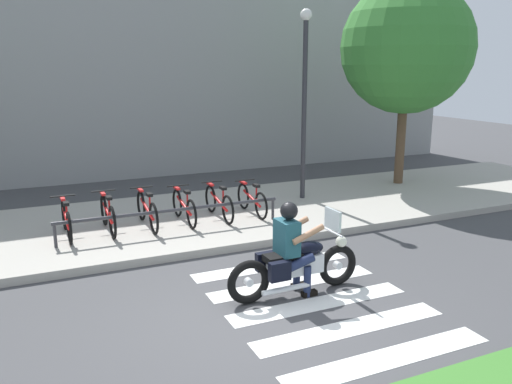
# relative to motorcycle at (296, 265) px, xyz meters

# --- Properties ---
(ground_plane) EXTENTS (48.00, 48.00, 0.00)m
(ground_plane) POSITION_rel_motorcycle_xyz_m (-0.85, -0.44, -0.47)
(ground_plane) COLOR #424244
(sidewalk) EXTENTS (24.00, 4.40, 0.15)m
(sidewalk) POSITION_rel_motorcycle_xyz_m (-0.85, 4.26, -0.39)
(sidewalk) COLOR #A8A399
(sidewalk) RESTS_ON ground
(crosswalk_stripe_0) EXTENTS (2.80, 0.40, 0.01)m
(crosswalk_stripe_0) POSITION_rel_motorcycle_xyz_m (0.15, -2.04, -0.46)
(crosswalk_stripe_0) COLOR white
(crosswalk_stripe_0) RESTS_ON ground
(crosswalk_stripe_1) EXTENTS (2.80, 0.40, 0.01)m
(crosswalk_stripe_1) POSITION_rel_motorcycle_xyz_m (0.15, -1.24, -0.46)
(crosswalk_stripe_1) COLOR white
(crosswalk_stripe_1) RESTS_ON ground
(crosswalk_stripe_2) EXTENTS (2.80, 0.40, 0.01)m
(crosswalk_stripe_2) POSITION_rel_motorcycle_xyz_m (0.15, -0.44, -0.46)
(crosswalk_stripe_2) COLOR white
(crosswalk_stripe_2) RESTS_ON ground
(crosswalk_stripe_3) EXTENTS (2.80, 0.40, 0.01)m
(crosswalk_stripe_3) POSITION_rel_motorcycle_xyz_m (0.15, 0.36, -0.46)
(crosswalk_stripe_3) COLOR white
(crosswalk_stripe_3) RESTS_ON ground
(crosswalk_stripe_4) EXTENTS (2.80, 0.40, 0.01)m
(crosswalk_stripe_4) POSITION_rel_motorcycle_xyz_m (0.15, 1.16, -0.46)
(crosswalk_stripe_4) COLOR white
(crosswalk_stripe_4) RESTS_ON ground
(motorcycle) EXTENTS (2.20, 0.62, 1.25)m
(motorcycle) POSITION_rel_motorcycle_xyz_m (0.00, 0.00, 0.00)
(motorcycle) COLOR black
(motorcycle) RESTS_ON ground
(rider) EXTENTS (0.63, 0.54, 1.45)m
(rider) POSITION_rel_motorcycle_xyz_m (-0.08, 0.00, 0.37)
(rider) COLOR #1E4C59
(rider) RESTS_ON ground
(bicycle_0) EXTENTS (0.48, 1.60, 0.75)m
(bicycle_0) POSITION_rel_motorcycle_xyz_m (-2.93, 3.80, 0.03)
(bicycle_0) COLOR black
(bicycle_0) RESTS_ON sidewalk
(bicycle_1) EXTENTS (0.48, 1.61, 0.78)m
(bicycle_1) POSITION_rel_motorcycle_xyz_m (-2.16, 3.80, 0.04)
(bicycle_1) COLOR black
(bicycle_1) RESTS_ON sidewalk
(bicycle_2) EXTENTS (0.48, 1.72, 0.77)m
(bicycle_2) POSITION_rel_motorcycle_xyz_m (-1.38, 3.80, 0.04)
(bicycle_2) COLOR black
(bicycle_2) RESTS_ON sidewalk
(bicycle_3) EXTENTS (0.48, 1.61, 0.74)m
(bicycle_3) POSITION_rel_motorcycle_xyz_m (-0.60, 3.80, 0.02)
(bicycle_3) COLOR black
(bicycle_3) RESTS_ON sidewalk
(bicycle_4) EXTENTS (0.48, 1.66, 0.75)m
(bicycle_4) POSITION_rel_motorcycle_xyz_m (0.18, 3.80, 0.03)
(bicycle_4) COLOR black
(bicycle_4) RESTS_ON sidewalk
(bicycle_5) EXTENTS (0.48, 1.55, 0.73)m
(bicycle_5) POSITION_rel_motorcycle_xyz_m (0.96, 3.80, 0.02)
(bicycle_5) COLOR black
(bicycle_5) RESTS_ON sidewalk
(bike_rack) EXTENTS (4.49, 0.07, 0.49)m
(bike_rack) POSITION_rel_motorcycle_xyz_m (-0.99, 3.25, 0.11)
(bike_rack) COLOR #333338
(bike_rack) RESTS_ON sidewalk
(street_lamp) EXTENTS (0.28, 0.28, 4.67)m
(street_lamp) POSITION_rel_motorcycle_xyz_m (2.72, 4.66, 2.33)
(street_lamp) COLOR #2D2D33
(street_lamp) RESTS_ON ground
(tree_near_rack) EXTENTS (3.53, 3.53, 5.62)m
(tree_near_rack) POSITION_rel_motorcycle_xyz_m (6.05, 5.06, 3.38)
(tree_near_rack) COLOR brown
(tree_near_rack) RESTS_ON ground
(building_backdrop) EXTENTS (24.00, 1.20, 6.82)m
(building_backdrop) POSITION_rel_motorcycle_xyz_m (-0.85, 9.96, 2.94)
(building_backdrop) COLOR #949494
(building_backdrop) RESTS_ON ground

